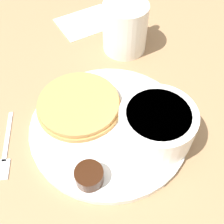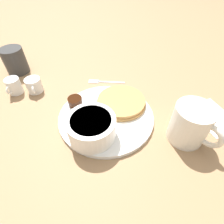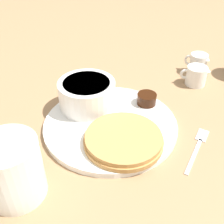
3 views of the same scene
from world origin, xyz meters
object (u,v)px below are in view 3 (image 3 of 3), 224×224
coffee_mug (10,170)px  fork (198,145)px  creamer_pitcher_far (198,63)px  creamer_pitcher_near (196,76)px  bowl (87,93)px  plate (110,125)px

coffee_mug → fork: 0.34m
coffee_mug → fork: size_ratio=0.97×
coffee_mug → creamer_pitcher_far: bearing=-125.7°
creamer_pitcher_near → bowl: bearing=31.2°
bowl → fork: bearing=160.6°
bowl → creamer_pitcher_near: (-0.25, -0.15, -0.02)m
coffee_mug → creamer_pitcher_near: size_ratio=1.71×
coffee_mug → fork: coffee_mug is taller
creamer_pitcher_near → creamer_pitcher_far: creamer_pitcher_far is taller
coffee_mug → plate: bearing=-124.2°
coffee_mug → fork: (-0.30, -0.15, -0.05)m
coffee_mug → creamer_pitcher_far: coffee_mug is taller
bowl → plate: bearing=138.7°
creamer_pitcher_near → plate: bearing=47.1°
bowl → fork: 0.25m
bowl → coffee_mug: (0.07, 0.24, 0.01)m
bowl → fork: size_ratio=0.96×
plate → coffee_mug: bearing=55.8°
coffee_mug → bowl: bearing=-105.5°
creamer_pitcher_far → fork: 0.30m
plate → bowl: size_ratio=2.24×
creamer_pitcher_near → fork: size_ratio=0.57×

